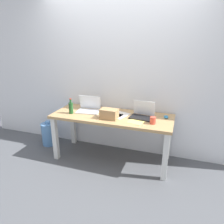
{
  "coord_description": "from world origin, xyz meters",
  "views": [
    {
      "loc": [
        0.94,
        -2.76,
        1.81
      ],
      "look_at": [
        0.0,
        0.0,
        0.78
      ],
      "focal_mm": 33.51,
      "sensor_mm": 36.0,
      "label": 1
    }
  ],
  "objects_px": {
    "laptop_right": "(142,114)",
    "cardboard_box": "(109,114)",
    "water_cooler_jug": "(49,134)",
    "laptop_left": "(89,108)",
    "coffee_mug": "(153,120)",
    "computer_mouse": "(166,117)",
    "desk": "(112,121)",
    "beer_bottle": "(71,108)"
  },
  "relations": [
    {
      "from": "cardboard_box",
      "to": "water_cooler_jug",
      "type": "relative_size",
      "value": 0.54
    },
    {
      "from": "computer_mouse",
      "to": "water_cooler_jug",
      "type": "height_order",
      "value": "computer_mouse"
    },
    {
      "from": "desk",
      "to": "coffee_mug",
      "type": "bearing_deg",
      "value": -12.48
    },
    {
      "from": "coffee_mug",
      "to": "desk",
      "type": "bearing_deg",
      "value": 167.52
    },
    {
      "from": "laptop_left",
      "to": "water_cooler_jug",
      "type": "distance_m",
      "value": 1.01
    },
    {
      "from": "computer_mouse",
      "to": "coffee_mug",
      "type": "xyz_separation_m",
      "value": [
        -0.15,
        -0.28,
        0.03
      ]
    },
    {
      "from": "coffee_mug",
      "to": "water_cooler_jug",
      "type": "distance_m",
      "value": 1.94
    },
    {
      "from": "desk",
      "to": "laptop_left",
      "type": "height_order",
      "value": "laptop_left"
    },
    {
      "from": "desk",
      "to": "water_cooler_jug",
      "type": "xyz_separation_m",
      "value": [
        -1.22,
        0.09,
        -0.43
      ]
    },
    {
      "from": "laptop_left",
      "to": "beer_bottle",
      "type": "distance_m",
      "value": 0.28
    },
    {
      "from": "laptop_left",
      "to": "beer_bottle",
      "type": "height_order",
      "value": "laptop_left"
    },
    {
      "from": "laptop_left",
      "to": "desk",
      "type": "bearing_deg",
      "value": -7.31
    },
    {
      "from": "computer_mouse",
      "to": "cardboard_box",
      "type": "height_order",
      "value": "cardboard_box"
    },
    {
      "from": "desk",
      "to": "computer_mouse",
      "type": "distance_m",
      "value": 0.79
    },
    {
      "from": "beer_bottle",
      "to": "water_cooler_jug",
      "type": "bearing_deg",
      "value": 160.91
    },
    {
      "from": "beer_bottle",
      "to": "laptop_left",
      "type": "bearing_deg",
      "value": 39.63
    },
    {
      "from": "computer_mouse",
      "to": "cardboard_box",
      "type": "xyz_separation_m",
      "value": [
        -0.77,
        -0.28,
        0.05
      ]
    },
    {
      "from": "water_cooler_jug",
      "to": "desk",
      "type": "bearing_deg",
      "value": -4.05
    },
    {
      "from": "laptop_left",
      "to": "laptop_right",
      "type": "bearing_deg",
      "value": 0.07
    },
    {
      "from": "desk",
      "to": "computer_mouse",
      "type": "height_order",
      "value": "computer_mouse"
    },
    {
      "from": "laptop_right",
      "to": "coffee_mug",
      "type": "bearing_deg",
      "value": -46.61
    },
    {
      "from": "laptop_right",
      "to": "coffee_mug",
      "type": "distance_m",
      "value": 0.26
    },
    {
      "from": "coffee_mug",
      "to": "water_cooler_jug",
      "type": "xyz_separation_m",
      "value": [
        -1.84,
        0.22,
        -0.58
      ]
    },
    {
      "from": "computer_mouse",
      "to": "water_cooler_jug",
      "type": "bearing_deg",
      "value": 172.65
    },
    {
      "from": "desk",
      "to": "water_cooler_jug",
      "type": "bearing_deg",
      "value": 175.95
    },
    {
      "from": "laptop_left",
      "to": "coffee_mug",
      "type": "height_order",
      "value": "laptop_left"
    },
    {
      "from": "beer_bottle",
      "to": "water_cooler_jug",
      "type": "height_order",
      "value": "beer_bottle"
    },
    {
      "from": "beer_bottle",
      "to": "computer_mouse",
      "type": "bearing_deg",
      "value": 10.77
    },
    {
      "from": "laptop_left",
      "to": "laptop_right",
      "type": "xyz_separation_m",
      "value": [
        0.84,
        0.0,
        0.0
      ]
    },
    {
      "from": "laptop_right",
      "to": "water_cooler_jug",
      "type": "relative_size",
      "value": 0.78
    },
    {
      "from": "laptop_right",
      "to": "coffee_mug",
      "type": "height_order",
      "value": "laptop_right"
    },
    {
      "from": "desk",
      "to": "beer_bottle",
      "type": "distance_m",
      "value": 0.65
    },
    {
      "from": "desk",
      "to": "laptop_right",
      "type": "distance_m",
      "value": 0.47
    },
    {
      "from": "desk",
      "to": "laptop_left",
      "type": "xyz_separation_m",
      "value": [
        -0.4,
        0.05,
        0.15
      ]
    },
    {
      "from": "water_cooler_jug",
      "to": "laptop_left",
      "type": "bearing_deg",
      "value": -2.45
    },
    {
      "from": "cardboard_box",
      "to": "water_cooler_jug",
      "type": "xyz_separation_m",
      "value": [
        -1.23,
        0.23,
        -0.6
      ]
    },
    {
      "from": "water_cooler_jug",
      "to": "computer_mouse",
      "type": "bearing_deg",
      "value": 1.52
    },
    {
      "from": "laptop_left",
      "to": "coffee_mug",
      "type": "relative_size",
      "value": 3.82
    },
    {
      "from": "laptop_right",
      "to": "cardboard_box",
      "type": "relative_size",
      "value": 1.42
    },
    {
      "from": "laptop_left",
      "to": "computer_mouse",
      "type": "height_order",
      "value": "laptop_left"
    },
    {
      "from": "laptop_left",
      "to": "cardboard_box",
      "type": "xyz_separation_m",
      "value": [
        0.41,
        -0.19,
        0.02
      ]
    },
    {
      "from": "computer_mouse",
      "to": "desk",
      "type": "bearing_deg",
      "value": -178.63
    }
  ]
}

